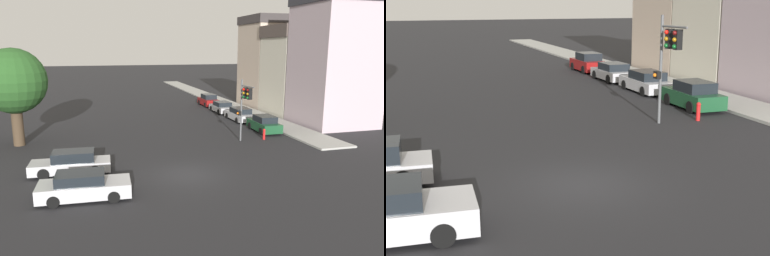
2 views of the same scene
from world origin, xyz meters
TOP-DOWN VIEW (x-y plane):
  - ground_plane at (0.00, 0.00)m, footprint 300.00×300.00m
  - sidewalk_strip at (12.70, 32.41)m, footprint 3.17×60.00m
  - rowhouse_backdrop at (18.04, 17.28)m, footprint 8.19×20.53m
  - street_tree at (-11.10, 10.39)m, footprint 5.05×5.05m
  - traffic_signal at (6.47, 6.39)m, footprint 0.71×2.06m
  - crossing_car_0 at (-6.12, -2.22)m, footprint 4.74×2.18m
  - crossing_car_1 at (-6.85, 2.06)m, footprint 4.86×2.06m
  - parked_car_0 at (9.93, 9.66)m, footprint 1.95×4.12m
  - parked_car_1 at (9.91, 15.34)m, footprint 1.97×4.55m
  - parked_car_2 at (9.83, 20.65)m, footprint 2.02×4.17m
  - parked_car_3 at (9.90, 26.10)m, footprint 1.91×4.21m
  - fire_hydrant at (8.54, 6.87)m, footprint 0.22×0.22m

SIDE VIEW (x-z plane):
  - ground_plane at x=0.00m, z-range 0.00..0.00m
  - sidewalk_strip at x=12.70m, z-range 0.00..0.15m
  - fire_hydrant at x=8.54m, z-range 0.03..0.95m
  - parked_car_2 at x=9.83m, z-range -0.03..1.29m
  - parked_car_1 at x=9.91m, z-range -0.04..1.35m
  - crossing_car_0 at x=-6.12m, z-range -0.04..1.37m
  - crossing_car_1 at x=-6.85m, z-range -0.04..1.39m
  - parked_car_0 at x=9.93m, z-range -0.04..1.48m
  - parked_car_3 at x=9.90m, z-range -0.05..1.53m
  - traffic_signal at x=6.47m, z-range 0.96..6.09m
  - street_tree at x=-11.10m, z-range 1.23..8.87m
  - rowhouse_backdrop at x=18.04m, z-range -0.51..12.11m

